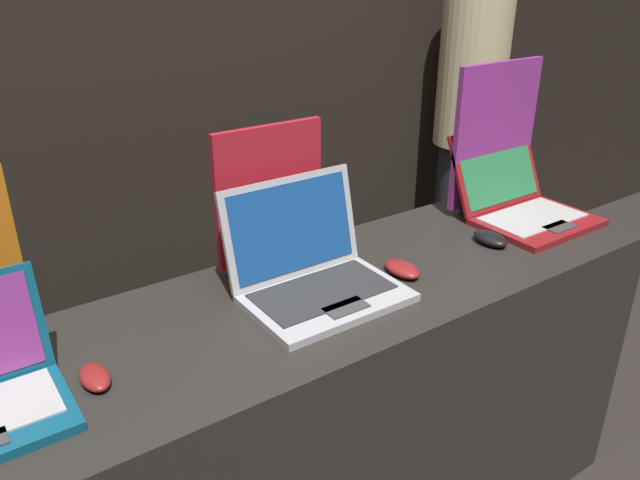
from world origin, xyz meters
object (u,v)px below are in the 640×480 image
object	(u,v)px
laptop_back	(521,200)
promo_stand_back	(494,140)
mouse_front	(95,377)
laptop_middle	(313,270)
mouse_middle	(402,269)
person_bystander	(467,129)
promo_stand_middle	(270,200)
mouse_back	(490,239)

from	to	relation	value
laptop_back	promo_stand_back	bearing A→B (deg)	90.00
mouse_front	laptop_middle	world-z (taller)	laptop_middle
laptop_middle	mouse_middle	size ratio (longest dim) A/B	3.27
promo_stand_back	person_bystander	distance (m)	1.13
promo_stand_middle	laptop_back	world-z (taller)	promo_stand_middle
laptop_middle	promo_stand_back	size ratio (longest dim) A/B	0.80
laptop_back	mouse_back	distance (m)	0.26
promo_stand_middle	promo_stand_back	bearing A→B (deg)	-3.18
laptop_middle	person_bystander	xyz separation A→B (m)	(1.60, 0.96, -0.08)
laptop_middle	promo_stand_middle	size ratio (longest dim) A/B	0.99
mouse_front	person_bystander	xyz separation A→B (m)	(2.18, 1.02, -0.03)
mouse_front	promo_stand_back	world-z (taller)	promo_stand_back
laptop_middle	mouse_middle	bearing A→B (deg)	-13.13
laptop_back	mouse_back	world-z (taller)	laptop_back
laptop_back	mouse_back	bearing A→B (deg)	-160.30
mouse_back	mouse_front	bearing A→B (deg)	179.75
promo_stand_back	laptop_back	bearing A→B (deg)	-90.00
laptop_middle	mouse_middle	xyz separation A→B (m)	(0.25, -0.06, -0.05)
laptop_middle	laptop_back	world-z (taller)	laptop_middle
laptop_back	person_bystander	distance (m)	1.21
promo_stand_middle	mouse_back	bearing A→B (deg)	-24.14
mouse_middle	person_bystander	size ratio (longest dim) A/B	0.07
mouse_middle	promo_stand_back	size ratio (longest dim) A/B	0.25
person_bystander	mouse_back	bearing A→B (deg)	-134.29
person_bystander	promo_stand_back	bearing A→B (deg)	-133.59
mouse_front	laptop_back	bearing A→B (deg)	3.21
mouse_middle	promo_stand_back	bearing A→B (deg)	20.50
mouse_front	laptop_back	size ratio (longest dim) A/B	0.27
mouse_front	promo_stand_middle	distance (m)	0.66
mouse_back	person_bystander	distance (m)	1.43
mouse_middle	promo_stand_middle	world-z (taller)	promo_stand_middle
mouse_middle	laptop_back	distance (m)	0.59
mouse_front	person_bystander	world-z (taller)	person_bystander
laptop_middle	laptop_back	distance (m)	0.84
laptop_back	person_bystander	world-z (taller)	person_bystander
laptop_middle	promo_stand_middle	xyz separation A→B (m)	(-0.00, 0.21, 0.12)
laptop_middle	mouse_back	distance (m)	0.61
mouse_front	mouse_back	bearing A→B (deg)	-0.25
mouse_front	mouse_back	xyz separation A→B (m)	(1.18, -0.01, 0.00)
mouse_front	promo_stand_middle	xyz separation A→B (m)	(0.58, 0.26, 0.17)
mouse_middle	mouse_back	size ratio (longest dim) A/B	1.01
mouse_back	promo_stand_back	world-z (taller)	promo_stand_back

